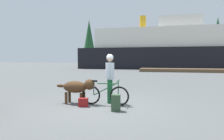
{
  "coord_description": "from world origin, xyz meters",
  "views": [
    {
      "loc": [
        1.84,
        -6.54,
        1.61
      ],
      "look_at": [
        0.03,
        1.22,
        1.18
      ],
      "focal_mm": 32.05,
      "sensor_mm": 36.0,
      "label": 1
    }
  ],
  "objects_px": {
    "bicycle": "(105,95)",
    "handbag_pannier": "(83,102)",
    "dog": "(78,87)",
    "ferry_boat": "(163,50)",
    "person_cyclist": "(110,73)",
    "sailboat_moored": "(101,65)",
    "backpack": "(116,103)"
  },
  "relations": [
    {
      "from": "handbag_pannier",
      "to": "person_cyclist",
      "type": "bearing_deg",
      "value": 47.59
    },
    {
      "from": "dog",
      "to": "ferry_boat",
      "type": "relative_size",
      "value": 0.05
    },
    {
      "from": "dog",
      "to": "backpack",
      "type": "relative_size",
      "value": 2.88
    },
    {
      "from": "person_cyclist",
      "to": "backpack",
      "type": "distance_m",
      "value": 1.47
    },
    {
      "from": "handbag_pannier",
      "to": "sailboat_moored",
      "type": "relative_size",
      "value": 0.04
    },
    {
      "from": "backpack",
      "to": "dog",
      "type": "bearing_deg",
      "value": 156.23
    },
    {
      "from": "dog",
      "to": "handbag_pannier",
      "type": "bearing_deg",
      "value": -46.14
    },
    {
      "from": "backpack",
      "to": "ferry_boat",
      "type": "xyz_separation_m",
      "value": [
        1.92,
        29.23,
        2.96
      ]
    },
    {
      "from": "person_cyclist",
      "to": "sailboat_moored",
      "type": "relative_size",
      "value": 0.25
    },
    {
      "from": "person_cyclist",
      "to": "ferry_boat",
      "type": "xyz_separation_m",
      "value": [
        2.38,
        28.11,
        2.12
      ]
    },
    {
      "from": "bicycle",
      "to": "ferry_boat",
      "type": "distance_m",
      "value": 28.79
    },
    {
      "from": "bicycle",
      "to": "person_cyclist",
      "type": "bearing_deg",
      "value": 78.52
    },
    {
      "from": "backpack",
      "to": "handbag_pannier",
      "type": "height_order",
      "value": "backpack"
    },
    {
      "from": "dog",
      "to": "ferry_boat",
      "type": "bearing_deg",
      "value": 83.06
    },
    {
      "from": "backpack",
      "to": "sailboat_moored",
      "type": "bearing_deg",
      "value": 107.01
    },
    {
      "from": "person_cyclist",
      "to": "ferry_boat",
      "type": "bearing_deg",
      "value": 85.16
    },
    {
      "from": "handbag_pannier",
      "to": "sailboat_moored",
      "type": "xyz_separation_m",
      "value": [
        -7.51,
        28.14,
        0.36
      ]
    },
    {
      "from": "bicycle",
      "to": "dog",
      "type": "xyz_separation_m",
      "value": [
        -1.01,
        0.0,
        0.23
      ]
    },
    {
      "from": "bicycle",
      "to": "backpack",
      "type": "distance_m",
      "value": 0.88
    },
    {
      "from": "bicycle",
      "to": "sailboat_moored",
      "type": "bearing_deg",
      "value": 106.37
    },
    {
      "from": "person_cyclist",
      "to": "dog",
      "type": "bearing_deg",
      "value": -158.57
    },
    {
      "from": "ferry_boat",
      "to": "person_cyclist",
      "type": "bearing_deg",
      "value": -94.84
    },
    {
      "from": "dog",
      "to": "backpack",
      "type": "height_order",
      "value": "dog"
    },
    {
      "from": "bicycle",
      "to": "backpack",
      "type": "bearing_deg",
      "value": -51.23
    },
    {
      "from": "person_cyclist",
      "to": "backpack",
      "type": "height_order",
      "value": "person_cyclist"
    },
    {
      "from": "person_cyclist",
      "to": "dog",
      "type": "xyz_separation_m",
      "value": [
        -1.09,
        -0.43,
        -0.49
      ]
    },
    {
      "from": "person_cyclist",
      "to": "handbag_pannier",
      "type": "bearing_deg",
      "value": -132.41
    },
    {
      "from": "dog",
      "to": "ferry_boat",
      "type": "distance_m",
      "value": 28.87
    },
    {
      "from": "bicycle",
      "to": "handbag_pannier",
      "type": "height_order",
      "value": "bicycle"
    },
    {
      "from": "ferry_boat",
      "to": "sailboat_moored",
      "type": "bearing_deg",
      "value": -175.81
    },
    {
      "from": "backpack",
      "to": "handbag_pannier",
      "type": "distance_m",
      "value": 1.24
    },
    {
      "from": "ferry_boat",
      "to": "sailboat_moored",
      "type": "relative_size",
      "value": 3.74
    }
  ]
}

